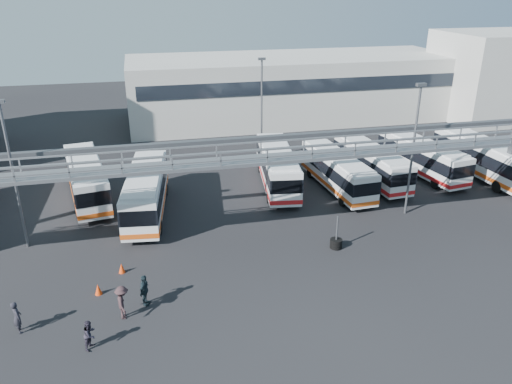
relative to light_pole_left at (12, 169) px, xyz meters
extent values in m
plane|color=black|center=(16.00, -8.00, -5.73)|extent=(140.00, 140.00, 0.00)
cube|color=gray|center=(16.00, -3.00, 0.37)|extent=(50.00, 1.80, 0.22)
cube|color=gray|center=(16.00, -3.85, 1.32)|extent=(50.00, 0.10, 0.10)
cube|color=gray|center=(16.00, -2.15, 1.32)|extent=(50.00, 0.10, 0.10)
cube|color=#4C4F54|center=(16.00, 1.00, 0.57)|extent=(45.00, 0.50, 0.35)
cube|color=#9E9E99|center=(28.00, 30.00, -1.73)|extent=(42.00, 14.00, 8.00)
cube|color=#B2B2AD|center=(54.00, 24.00, -0.23)|extent=(14.00, 12.00, 11.00)
cylinder|color=#4C4F54|center=(0.00, 0.00, -0.73)|extent=(0.18, 0.18, 10.00)
cylinder|color=#4C4F54|center=(28.00, -1.00, -0.73)|extent=(0.18, 0.18, 10.00)
cube|color=#4C4F54|center=(28.00, -1.00, 4.37)|extent=(0.70, 0.35, 0.22)
cylinder|color=#4C4F54|center=(20.00, 14.00, -0.73)|extent=(0.18, 0.18, 10.00)
cube|color=#4C4F54|center=(20.00, 14.00, 4.37)|extent=(0.70, 0.35, 0.22)
cube|color=silver|center=(3.50, 7.68, -3.87)|extent=(4.41, 11.44, 2.79)
cube|color=black|center=(3.50, 7.68, -3.54)|extent=(4.48, 11.51, 1.12)
cube|color=#C44912|center=(3.50, 7.68, -4.86)|extent=(4.47, 11.50, 0.36)
cube|color=silver|center=(3.50, 7.68, -2.40)|extent=(3.97, 10.30, 0.16)
cylinder|color=black|center=(2.98, 3.96, -5.22)|extent=(0.47, 1.05, 1.02)
cylinder|color=black|center=(5.25, 4.35, -5.22)|extent=(0.47, 1.05, 1.02)
cylinder|color=black|center=(1.76, 11.01, -5.22)|extent=(0.47, 1.05, 1.02)
cylinder|color=black|center=(4.02, 11.40, -5.22)|extent=(0.47, 1.05, 1.02)
cube|color=silver|center=(8.26, 3.67, -3.84)|extent=(3.94, 11.58, 2.84)
cube|color=black|center=(8.26, 3.67, -3.51)|extent=(4.00, 11.64, 1.13)
cube|color=#C44912|center=(8.26, 3.67, -4.85)|extent=(3.99, 11.63, 0.36)
cube|color=silver|center=(8.26, 3.67, -2.34)|extent=(3.54, 10.42, 0.17)
cylinder|color=black|center=(6.66, 0.21, -5.21)|extent=(0.43, 1.06, 1.03)
cylinder|color=black|center=(8.98, -0.07, -5.21)|extent=(0.43, 1.06, 1.03)
cylinder|color=black|center=(7.54, 7.42, -5.21)|extent=(0.43, 1.06, 1.03)
cylinder|color=black|center=(9.86, 7.14, -5.21)|extent=(0.43, 1.06, 1.03)
cube|color=silver|center=(19.66, 6.76, -3.87)|extent=(4.05, 11.45, 2.80)
cube|color=black|center=(19.66, 6.76, -3.54)|extent=(4.12, 11.52, 1.12)
cube|color=#B41617|center=(19.66, 6.76, -4.86)|extent=(4.11, 11.51, 0.36)
cube|color=silver|center=(19.66, 6.76, -2.39)|extent=(3.65, 10.31, 0.16)
cylinder|color=black|center=(18.03, 3.36, -5.22)|extent=(0.44, 1.05, 1.02)
cylinder|color=black|center=(20.31, 3.04, -5.22)|extent=(0.44, 1.05, 1.02)
cylinder|color=black|center=(19.00, 10.47, -5.22)|extent=(0.44, 1.05, 1.02)
cylinder|color=black|center=(21.29, 10.15, -5.22)|extent=(0.44, 1.05, 1.02)
cube|color=silver|center=(24.52, 4.83, -4.00)|extent=(3.10, 10.53, 2.60)
cube|color=black|center=(24.52, 4.83, -3.70)|extent=(3.16, 10.59, 1.04)
cube|color=#C44912|center=(24.52, 4.83, -4.92)|extent=(3.15, 10.58, 0.33)
cube|color=silver|center=(24.52, 4.83, -2.63)|extent=(2.79, 9.48, 0.15)
cylinder|color=black|center=(23.70, 1.43, -5.26)|extent=(0.35, 0.96, 0.94)
cylinder|color=black|center=(25.82, 1.59, -5.26)|extent=(0.35, 0.96, 0.94)
cylinder|color=black|center=(23.23, 8.07, -5.26)|extent=(0.35, 0.96, 0.94)
cylinder|color=black|center=(25.34, 8.22, -5.26)|extent=(0.35, 0.96, 0.94)
cube|color=silver|center=(28.27, 6.05, -4.00)|extent=(3.17, 10.59, 2.61)
cube|color=black|center=(28.27, 6.05, -3.69)|extent=(3.23, 10.65, 1.04)
cube|color=#B41617|center=(28.27, 6.05, -4.92)|extent=(3.22, 10.64, 0.33)
cube|color=silver|center=(28.27, 6.05, -2.62)|extent=(2.85, 9.53, 0.15)
cylinder|color=black|center=(27.46, 2.63, -5.25)|extent=(0.36, 0.97, 0.95)
cylinder|color=black|center=(29.59, 2.80, -5.25)|extent=(0.36, 0.97, 0.95)
cylinder|color=black|center=(26.95, 9.29, -5.25)|extent=(0.36, 0.97, 0.95)
cylinder|color=black|center=(29.07, 9.46, -5.25)|extent=(0.36, 0.97, 0.95)
cube|color=silver|center=(33.62, 6.50, -3.98)|extent=(3.98, 10.78, 2.63)
cube|color=black|center=(33.62, 6.50, -3.67)|extent=(4.04, 10.84, 1.05)
cube|color=#B41617|center=(33.62, 6.50, -4.91)|extent=(4.03, 10.83, 0.34)
cube|color=silver|center=(33.62, 6.50, -2.59)|extent=(3.58, 9.70, 0.15)
cylinder|color=black|center=(33.07, 3.00, -5.25)|extent=(0.43, 0.99, 0.96)
cylinder|color=black|center=(35.20, 3.33, -5.25)|extent=(0.43, 0.99, 0.96)
cylinder|color=black|center=(32.04, 9.67, -5.25)|extent=(0.43, 0.99, 0.96)
cylinder|color=black|center=(34.17, 10.00, -5.25)|extent=(0.43, 0.99, 0.96)
cube|color=silver|center=(38.78, 4.72, -3.83)|extent=(3.25, 11.55, 2.86)
cube|color=black|center=(38.78, 4.72, -3.50)|extent=(3.32, 11.62, 1.14)
cube|color=#C44912|center=(38.78, 4.72, -4.84)|extent=(3.31, 11.60, 0.36)
cube|color=silver|center=(38.78, 4.72, -2.32)|extent=(2.93, 10.40, 0.17)
cylinder|color=black|center=(37.81, 1.00, -5.21)|extent=(0.37, 1.05, 1.04)
cylinder|color=black|center=(37.39, 8.30, -5.21)|extent=(0.37, 1.05, 1.04)
cylinder|color=black|center=(39.74, 8.44, -5.21)|extent=(0.37, 1.05, 1.04)
imported|color=black|center=(1.26, -9.58, -4.81)|extent=(0.67, 0.79, 1.83)
imported|color=#231F2B|center=(4.99, -11.72, -4.93)|extent=(0.88, 0.96, 1.59)
imported|color=#312023|center=(6.55, -9.60, -4.75)|extent=(0.85, 1.33, 1.95)
imported|color=#17242B|center=(7.73, -8.66, -4.78)|extent=(0.83, 1.20, 1.89)
cone|color=red|center=(5.07, -7.00, -5.40)|extent=(0.53, 0.53, 0.66)
cone|color=red|center=(6.37, -4.89, -5.40)|extent=(0.44, 0.44, 0.65)
cylinder|color=black|center=(20.62, -5.00, -5.61)|extent=(0.84, 0.84, 0.20)
cylinder|color=black|center=(20.62, -5.00, -5.39)|extent=(0.84, 0.84, 0.20)
cylinder|color=black|center=(20.62, -5.00, -5.17)|extent=(0.84, 0.84, 0.20)
cylinder|color=#4C4F54|center=(20.62, -5.00, -4.53)|extent=(0.12, 0.12, 2.39)
camera|label=1|loc=(8.45, -32.97, 11.15)|focal=35.00mm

